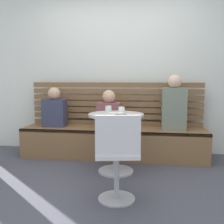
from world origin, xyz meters
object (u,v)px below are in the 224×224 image
(cup_ceramic_white, at_px, (122,110))
(phone_on_table, at_px, (121,115))
(cup_glass_short, at_px, (108,109))
(plate_small, at_px, (117,113))
(cafe_table, at_px, (116,131))
(booth_bench, at_px, (113,143))
(person_child_middle, at_px, (55,109))
(white_chair, at_px, (117,155))
(person_child_left, at_px, (109,112))
(person_adult, at_px, (174,105))

(cup_ceramic_white, xyz_separation_m, phone_on_table, (0.02, -0.26, -0.03))
(cup_glass_short, bearing_deg, plate_small, -48.87)
(cafe_table, distance_m, phone_on_table, 0.27)
(booth_bench, xyz_separation_m, person_child_middle, (-0.91, 0.03, 0.48))
(cafe_table, xyz_separation_m, white_chair, (0.12, -0.81, -0.05))
(cafe_table, relative_size, plate_small, 4.35)
(cup_ceramic_white, bearing_deg, person_child_left, 117.58)
(person_child_middle, height_order, cup_ceramic_white, person_child_middle)
(person_child_left, height_order, cup_glass_short, person_child_left)
(cafe_table, height_order, cup_glass_short, cup_glass_short)
(person_adult, bearing_deg, cafe_table, -139.28)
(person_adult, xyz_separation_m, plate_small, (-0.74, -0.64, -0.05))
(person_child_middle, height_order, plate_small, person_child_middle)
(phone_on_table, bearing_deg, person_child_middle, 38.50)
(booth_bench, height_order, white_chair, white_chair)
(cup_glass_short, distance_m, plate_small, 0.19)
(white_chair, height_order, person_adult, person_adult)
(cup_glass_short, xyz_separation_m, phone_on_table, (0.19, -0.27, -0.04))
(cup_glass_short, bearing_deg, person_child_middle, 151.06)
(booth_bench, height_order, plate_small, plate_small)
(white_chair, relative_size, cup_glass_short, 10.63)
(person_child_middle, bearing_deg, booth_bench, -2.07)
(person_adult, distance_m, cup_glass_short, 1.00)
(person_adult, xyz_separation_m, phone_on_table, (-0.67, -0.77, -0.05))
(person_child_middle, bearing_deg, cafe_table, -32.20)
(cup_glass_short, bearing_deg, phone_on_table, -54.22)
(person_child_left, bearing_deg, cup_ceramic_white, -62.42)
(white_chair, relative_size, phone_on_table, 6.07)
(white_chair, height_order, phone_on_table, white_chair)
(person_child_left, bearing_deg, cup_glass_short, -81.67)
(cup_ceramic_white, bearing_deg, plate_small, -109.19)
(cup_glass_short, relative_size, plate_small, 0.47)
(cup_ceramic_white, bearing_deg, booth_bench, 110.05)
(cup_ceramic_white, relative_size, plate_small, 0.47)
(cup_glass_short, bearing_deg, person_adult, 30.07)
(booth_bench, bearing_deg, cup_ceramic_white, -69.95)
(cafe_table, relative_size, person_child_left, 1.31)
(white_chair, relative_size, person_child_middle, 1.43)
(booth_bench, xyz_separation_m, person_child_left, (-0.06, -0.03, 0.46))
(white_chair, distance_m, person_child_left, 1.45)
(person_child_middle, height_order, phone_on_table, person_child_middle)
(plate_small, height_order, phone_on_table, plate_small)
(cup_glass_short, bearing_deg, cup_ceramic_white, -2.60)
(plate_small, bearing_deg, cafe_table, -163.53)
(cafe_table, distance_m, cup_glass_short, 0.32)
(cafe_table, xyz_separation_m, person_child_middle, (-1.03, 0.65, 0.18))
(phone_on_table, bearing_deg, cup_ceramic_white, -11.55)
(booth_bench, relative_size, person_adult, 3.45)
(person_child_middle, distance_m, plate_small, 1.22)
(cafe_table, height_order, white_chair, white_chair)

